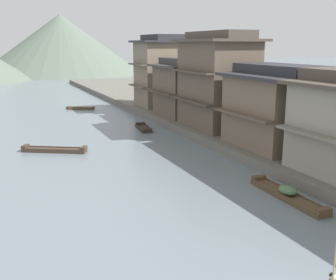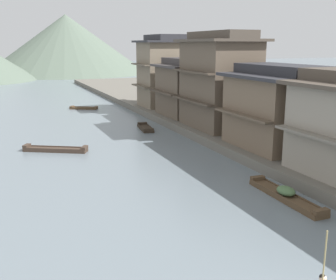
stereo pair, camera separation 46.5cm
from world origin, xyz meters
TOP-DOWN VIEW (x-y plane):
  - riverbank_right at (15.57, 30.00)m, footprint 18.00×110.00m
  - boat_moored_nearest at (4.29, 30.99)m, footprint 1.54×3.75m
  - boat_moored_second at (5.15, 10.23)m, footprint 1.08×5.84m
  - boat_moored_third at (1.18, 46.60)m, footprint 3.59×2.70m
  - boat_moored_far at (-5.16, 25.61)m, footprint 4.88×3.31m
  - house_waterfront_tall at (10.36, 18.06)m, footprint 6.90×7.59m
  - house_waterfront_narrow at (9.91, 26.34)m, footprint 6.01×8.09m
  - house_waterfront_far at (9.83, 33.54)m, footprint 5.83×7.21m
  - house_waterfront_end at (10.33, 40.83)m, footprint 6.86×5.98m
  - hill_far_west at (10.26, 116.84)m, footprint 46.64×46.64m

SIDE VIEW (x-z plane):
  - boat_moored_third at x=1.18m, z-range -0.05..0.30m
  - boat_moored_nearest at x=4.29m, z-range -0.07..0.36m
  - boat_moored_far at x=-5.16m, z-range -0.09..0.41m
  - boat_moored_second at x=5.15m, z-range -0.13..0.60m
  - riverbank_right at x=15.57m, z-range 0.00..0.72m
  - house_waterfront_tall at x=10.36m, z-range 0.64..6.78m
  - house_waterfront_far at x=9.83m, z-range 0.65..6.79m
  - house_waterfront_narrow at x=9.91m, z-range 0.64..9.38m
  - house_waterfront_end at x=10.33m, z-range 0.66..9.40m
  - hill_far_west at x=10.26m, z-range 0.00..16.71m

